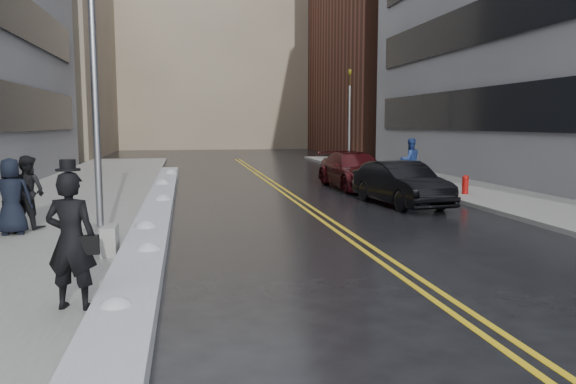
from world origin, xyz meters
name	(u,v)px	position (x,y,z in m)	size (l,w,h in m)	color
ground	(275,280)	(0.00, 0.00, 0.00)	(160.00, 160.00, 0.00)	black
sidewalk_west	(61,206)	(-5.75, 10.00, 0.07)	(5.50, 50.00, 0.15)	gray
sidewalk_east	(489,195)	(10.00, 10.00, 0.07)	(4.00, 50.00, 0.15)	gray
lane_line_left	(295,202)	(2.35, 10.00, 0.00)	(0.12, 50.00, 0.01)	gold
lane_line_right	(304,202)	(2.65, 10.00, 0.00)	(0.12, 50.00, 0.01)	gold
snow_ridge	(158,209)	(-2.45, 8.00, 0.17)	(0.90, 30.00, 0.34)	#B7B8C0
building_west_far	(22,53)	(-15.50, 44.00, 9.00)	(14.00, 22.00, 18.00)	gray
building_east_far	(403,4)	(19.00, 42.00, 14.00)	(14.00, 20.00, 28.00)	#562D21
building_far	(213,56)	(2.00, 60.00, 11.00)	(36.00, 16.00, 22.00)	gray
lamppost	(97,139)	(-3.30, 2.00, 2.53)	(0.65, 0.65, 7.62)	gray
fire_hydrant	(465,184)	(9.00, 10.00, 0.55)	(0.26, 0.26, 0.73)	maroon
traffic_signal	(349,114)	(8.50, 24.00, 3.40)	(0.16, 0.20, 6.00)	gray
pedestrian_fedora	(71,241)	(-3.20, -1.45, 1.16)	(0.74, 0.48, 2.02)	black
pedestrian_b	(28,192)	(-5.55, 5.41, 1.09)	(0.92, 0.71, 1.88)	black
pedestrian_c	(11,196)	(-5.73, 4.63, 1.09)	(0.91, 0.59, 1.87)	black
pedestrian_d	(11,199)	(-5.82, 4.92, 0.99)	(0.98, 0.41, 1.68)	black
pedestrian_east	(410,160)	(8.62, 14.53, 1.15)	(0.98, 0.76, 2.01)	navy
car_black	(401,184)	(5.79, 8.47, 0.77)	(1.62, 4.65, 1.53)	black
car_maroon	(355,170)	(5.76, 13.82, 0.79)	(2.22, 5.46, 1.58)	#3A090D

